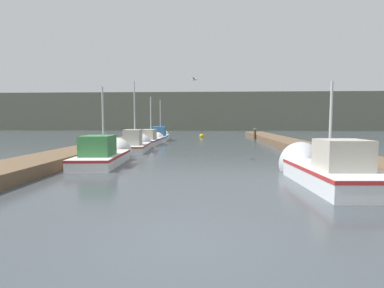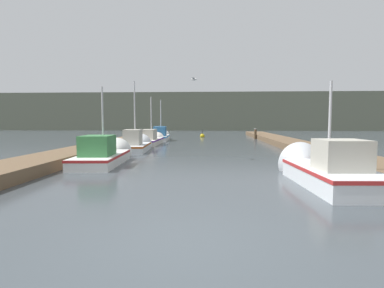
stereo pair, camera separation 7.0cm
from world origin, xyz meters
name	(u,v)px [view 1 (the left image)]	position (x,y,z in m)	size (l,w,h in m)	color
ground_plane	(186,249)	(0.00, 0.00, 0.00)	(200.00, 200.00, 0.00)	#3D4449
dock_left	(109,145)	(-6.49, 16.00, 0.22)	(2.23, 40.00, 0.44)	brown
dock_right	(299,146)	(6.49, 16.00, 0.22)	(2.23, 40.00, 0.44)	brown
distant_shore_ridge	(206,112)	(0.00, 58.87, 3.56)	(120.00, 16.00, 7.13)	#565B4C
fishing_boat_0	(325,169)	(4.02, 5.07, 0.42)	(1.97, 4.81, 3.68)	silver
fishing_boat_1	(105,154)	(-4.36, 9.00, 0.39)	(1.97, 5.13, 4.00)	silver
fishing_boat_2	(136,145)	(-4.30, 14.66, 0.38)	(1.88, 4.69, 4.93)	silver
fishing_boat_3	(151,139)	(-4.25, 19.82, 0.38)	(1.45, 5.78, 4.25)	silver
fishing_boat_4	(161,136)	(-4.27, 24.86, 0.41)	(1.77, 5.85, 4.36)	silver
mooring_piling_0	(255,134)	(5.24, 26.81, 0.55)	(0.28, 0.28, 1.08)	#473523
mooring_piling_1	(129,139)	(-5.35, 17.05, 0.58)	(0.28, 0.28, 1.14)	#473523
channel_buoy	(202,136)	(-0.31, 29.73, 0.15)	(0.53, 0.53, 1.03)	gold
seagull_lead	(194,79)	(-0.32, 10.20, 3.93)	(0.30, 0.56, 0.12)	white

